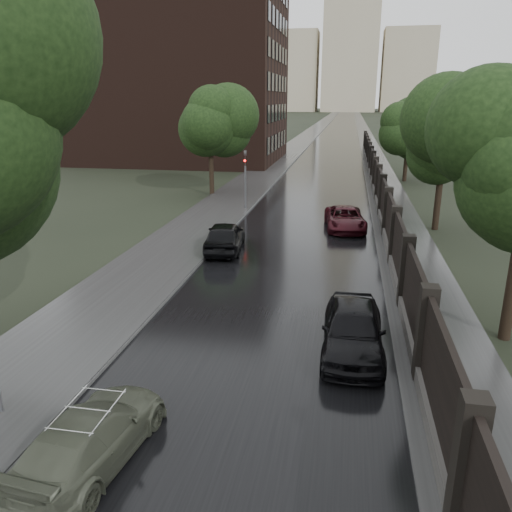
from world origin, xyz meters
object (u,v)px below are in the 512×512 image
at_px(tree_right_b, 444,142).
at_px(hatchback_left, 225,236).
at_px(tree_right_c, 409,125).
at_px(car_right_near, 353,329).
at_px(traffic_light, 245,175).
at_px(car_right_far, 345,219).
at_px(tree_left_far, 210,126).
at_px(volga_sedan, 91,437).

relative_size(tree_right_b, hatchback_left, 1.62).
distance_m(tree_right_b, tree_right_c, 18.00).
distance_m(tree_right_c, car_right_near, 34.36).
bearing_deg(traffic_light, car_right_near, -69.34).
distance_m(hatchback_left, car_right_far, 7.90).
bearing_deg(tree_left_far, tree_right_c, 32.83).
bearing_deg(tree_right_c, traffic_light, -128.18).
bearing_deg(volga_sedan, tree_right_c, -98.04).
height_order(tree_right_c, car_right_far, tree_right_c).
height_order(tree_left_far, tree_right_b, tree_left_far).
relative_size(tree_right_c, car_right_far, 1.52).
bearing_deg(car_right_near, hatchback_left, 123.06).
xyz_separation_m(tree_right_b, car_right_far, (-5.14, -0.96, -4.31)).
bearing_deg(tree_left_far, traffic_light, -53.53).
bearing_deg(volga_sedan, tree_right_b, -108.76).
relative_size(tree_right_b, car_right_far, 1.52).
distance_m(tree_right_b, car_right_far, 6.78).
distance_m(volga_sedan, car_right_far, 21.14).
relative_size(traffic_light, car_right_far, 0.87).
relative_size(tree_left_far, tree_right_c, 1.05).
bearing_deg(traffic_light, car_right_far, -30.68).
bearing_deg(car_right_near, tree_right_b, 73.07).
height_order(hatchback_left, car_right_near, car_right_near).
bearing_deg(hatchback_left, car_right_near, 116.90).
distance_m(hatchback_left, car_right_near, 11.30).
relative_size(tree_right_c, hatchback_left, 1.62).
distance_m(tree_left_far, car_right_near, 26.49).
bearing_deg(tree_right_c, car_right_far, -105.17).
distance_m(traffic_light, car_right_far, 7.94).
height_order(tree_right_b, traffic_light, tree_right_b).
distance_m(tree_right_b, car_right_near, 16.99).
xyz_separation_m(tree_left_far, car_right_far, (10.36, -8.96, -4.60)).
height_order(tree_right_c, traffic_light, tree_right_c).
height_order(traffic_light, volga_sedan, traffic_light).
xyz_separation_m(hatchback_left, car_right_far, (5.79, 5.37, -0.10)).
bearing_deg(car_right_near, tree_right_c, 81.77).
relative_size(traffic_light, hatchback_left, 0.92).
relative_size(tree_left_far, tree_right_b, 1.05).
bearing_deg(tree_right_c, volga_sedan, -104.21).
distance_m(tree_left_far, tree_right_c, 18.45).
relative_size(volga_sedan, hatchback_left, 0.97).
bearing_deg(car_right_near, car_right_far, 91.35).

